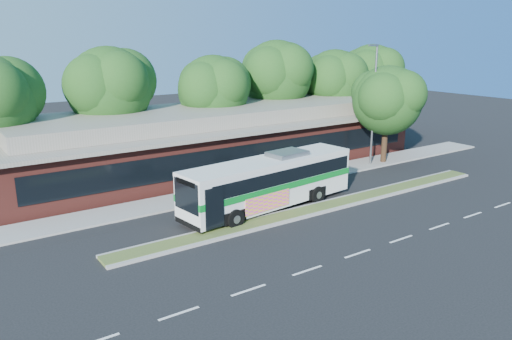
% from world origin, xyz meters
% --- Properties ---
extents(ground, '(120.00, 120.00, 0.00)m').
position_xyz_m(ground, '(0.00, 0.00, 0.00)').
color(ground, black).
rests_on(ground, ground).
extents(median_strip, '(26.00, 1.10, 0.15)m').
position_xyz_m(median_strip, '(0.00, 0.60, 0.07)').
color(median_strip, '#3B4B20').
rests_on(median_strip, ground).
extents(sidewalk, '(44.00, 2.60, 0.12)m').
position_xyz_m(sidewalk, '(0.00, 6.40, 0.06)').
color(sidewalk, gray).
rests_on(sidewalk, ground).
extents(plaza_building, '(33.20, 11.20, 4.45)m').
position_xyz_m(plaza_building, '(0.00, 12.99, 2.13)').
color(plaza_building, maroon).
rests_on(plaza_building, ground).
extents(lamp_post, '(0.93, 0.18, 9.07)m').
position_xyz_m(lamp_post, '(9.56, 6.00, 4.90)').
color(lamp_post, slate).
rests_on(lamp_post, ground).
extents(tree_bg_b, '(6.69, 6.00, 9.00)m').
position_xyz_m(tree_bg_b, '(-6.57, 16.14, 6.14)').
color(tree_bg_b, black).
rests_on(tree_bg_b, ground).
extents(tree_bg_c, '(6.24, 5.60, 8.26)m').
position_xyz_m(tree_bg_c, '(1.40, 15.13, 5.59)').
color(tree_bg_c, black).
rests_on(tree_bg_c, ground).
extents(tree_bg_d, '(6.91, 6.20, 9.37)m').
position_xyz_m(tree_bg_d, '(8.45, 16.15, 6.42)').
color(tree_bg_d, black).
rests_on(tree_bg_d, ground).
extents(tree_bg_e, '(6.47, 5.80, 8.50)m').
position_xyz_m(tree_bg_e, '(14.42, 15.14, 5.74)').
color(tree_bg_e, black).
rests_on(tree_bg_e, ground).
extents(tree_bg_f, '(6.69, 6.00, 8.92)m').
position_xyz_m(tree_bg_f, '(20.43, 16.14, 6.06)').
color(tree_bg_f, black).
rests_on(tree_bg_f, ground).
extents(transit_bus, '(11.43, 3.65, 3.16)m').
position_xyz_m(transit_bus, '(-2.58, 2.40, 1.76)').
color(transit_bus, silver).
rests_on(transit_bus, ground).
extents(sidewalk_tree, '(5.88, 5.27, 7.54)m').
position_xyz_m(sidewalk_tree, '(11.38, 6.06, 5.03)').
color(sidewalk_tree, black).
rests_on(sidewalk_tree, ground).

